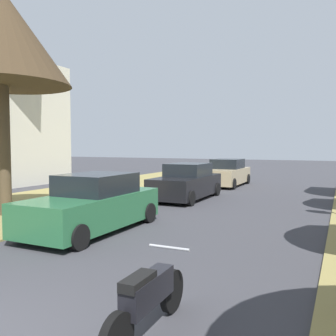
{
  "coord_description": "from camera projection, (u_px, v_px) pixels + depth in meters",
  "views": [
    {
      "loc": [
        3.92,
        -2.2,
        2.35
      ],
      "look_at": [
        -0.14,
        6.17,
        1.79
      ],
      "focal_mm": 38.76,
      "sensor_mm": 36.0,
      "label": 1
    }
  ],
  "objects": [
    {
      "name": "street_tree_left_mid_a",
      "position": [
        1.0,
        37.0,
        11.78
      ],
      "size": [
        4.43,
        4.43,
        7.45
      ],
      "color": "#4E402C",
      "rests_on": "grass_verge_left"
    },
    {
      "name": "parked_sedan_green",
      "position": [
        93.0,
        205.0,
        10.03
      ],
      "size": [
        1.96,
        4.41,
        1.57
      ],
      "color": "#28663D",
      "rests_on": "ground"
    },
    {
      "name": "parked_sedan_black",
      "position": [
        187.0,
        183.0,
        16.06
      ],
      "size": [
        1.96,
        4.41,
        1.57
      ],
      "color": "black",
      "rests_on": "ground"
    },
    {
      "name": "parked_sedan_tan",
      "position": [
        227.0,
        173.0,
        21.45
      ],
      "size": [
        1.96,
        4.41,
        1.57
      ],
      "color": "tan",
      "rests_on": "ground"
    },
    {
      "name": "parked_motorcycle",
      "position": [
        147.0,
        298.0,
        4.45
      ],
      "size": [
        0.6,
        2.05,
        0.97
      ],
      "color": "black",
      "rests_on": "ground"
    }
  ]
}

